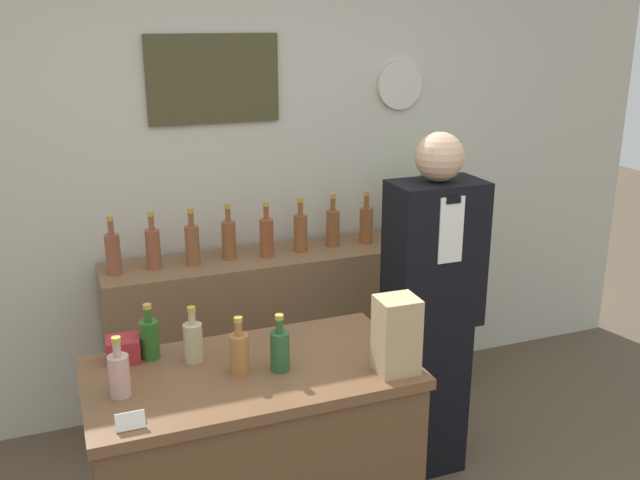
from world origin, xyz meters
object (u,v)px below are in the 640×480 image
object	(u,v)px
potted_plant	(436,201)
tape_dispenser	(402,364)
shopkeeper	(432,310)
paper_bag	(397,335)

from	to	relation	value
potted_plant	tape_dispenser	distance (m)	1.67
tape_dispenser	shopkeeper	bearing A→B (deg)	52.70
shopkeeper	paper_bag	xyz separation A→B (m)	(-0.52, -0.65, 0.25)
tape_dispenser	potted_plant	bearing A→B (deg)	56.15
shopkeeper	tape_dispenser	world-z (taller)	shopkeeper
potted_plant	shopkeeper	bearing A→B (deg)	-120.43
paper_bag	potted_plant	bearing A→B (deg)	55.36
paper_bag	tape_dispenser	size ratio (longest dim) A/B	3.11
shopkeeper	tape_dispenser	size ratio (longest dim) A/B	18.62
shopkeeper	paper_bag	bearing A→B (deg)	-128.85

